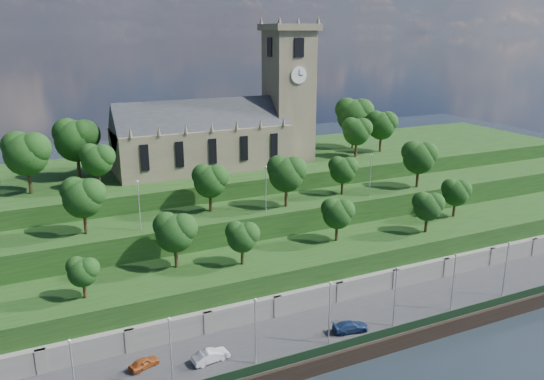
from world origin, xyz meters
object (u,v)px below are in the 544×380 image
car_middle (211,356)px  car_left (144,363)px  church (226,127)px  car_right (350,327)px

car_middle → car_left: bearing=66.9°
car_left → car_middle: car_middle is taller
church → car_middle: size_ratio=8.55×
church → car_middle: 48.64m
car_left → car_right: size_ratio=0.75×
church → car_middle: (-17.49, -40.85, -19.78)m
church → car_right: size_ratio=7.96×
church → car_middle: bearing=-113.2°
church → car_middle: church is taller
car_left → car_right: car_right is taller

